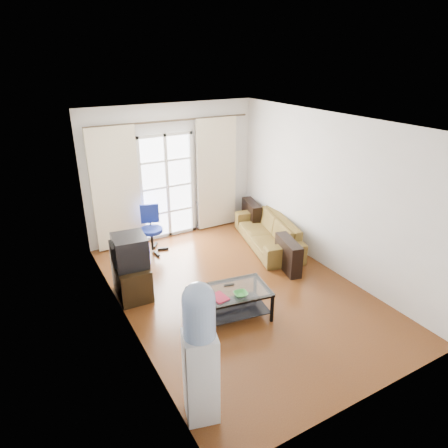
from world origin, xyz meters
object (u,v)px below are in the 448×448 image
Objects in this scene: crt_tv at (129,251)px; water_cooler at (200,351)px; sofa at (268,232)px; task_chair at (152,238)px; coffee_table at (229,300)px; tv_stand at (132,280)px.

crt_tv is 0.36× the size of water_cooler.
task_chair is at bearing -99.46° from sofa.
task_chair is at bearing 95.00° from coffee_table.
sofa is 3.64× the size of crt_tv.
water_cooler is at bearing -30.43° from sofa.
sofa is 4.28m from water_cooler.
task_chair is (0.81, 1.33, 0.00)m from tv_stand.
tv_stand is at bearing -67.62° from sofa.
task_chair is at bearing 64.09° from crt_tv.
tv_stand is at bearing -82.99° from crt_tv.
tv_stand is (-2.90, -0.42, -0.02)m from sofa.
coffee_table is at bearing -47.80° from tv_stand.
sofa is 2.52m from coffee_table.
sofa is 1.72× the size of coffee_table.
sofa is 2.28m from task_chair.
crt_tv is at bearing 94.21° from tv_stand.
coffee_table is at bearing -45.49° from crt_tv.
crt_tv reaches higher than sofa.
sofa is at bearing -7.52° from task_chair.
coffee_table is 1.69× the size of tv_stand.
tv_stand is 2.67m from water_cooler.
crt_tv reaches higher than task_chair.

